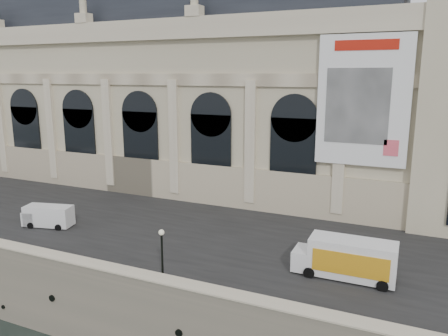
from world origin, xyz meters
name	(u,v)px	position (x,y,z in m)	size (l,w,h in m)	color
ground	(38,331)	(0.00, 0.00, 0.00)	(260.00, 260.00, 0.00)	black
quay	(214,196)	(0.00, 35.00, 3.00)	(160.00, 70.00, 6.00)	gray
street	(132,217)	(0.00, 14.00, 6.03)	(160.00, 24.00, 0.06)	#2D2D2D
parapet	(37,257)	(0.00, 0.60, 6.62)	(160.00, 1.40, 1.21)	gray
museum	(164,87)	(-5.98, 30.86, 19.72)	(69.00, 18.70, 29.10)	beige
van_c	(46,216)	(-6.36, 7.81, 7.15)	(5.38, 3.06, 2.26)	white
box_truck	(346,259)	(24.05, 8.66, 7.58)	(7.84, 2.86, 3.15)	white
lamp_right	(162,257)	(11.44, 2.07, 8.13)	(0.44, 0.44, 4.29)	black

